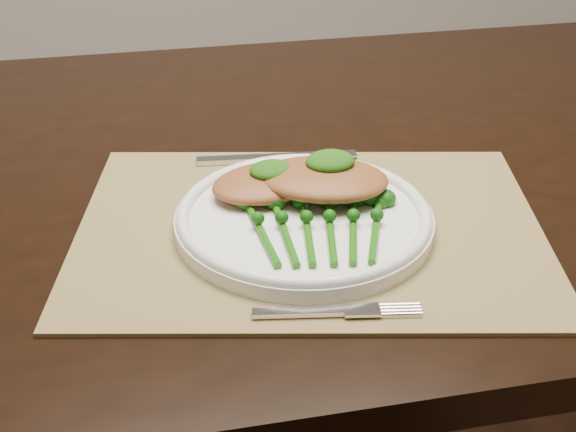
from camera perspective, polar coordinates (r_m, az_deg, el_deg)
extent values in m
cube|color=black|center=(1.03, 0.73, 3.29)|extent=(1.63, 0.95, 0.04)
cube|color=olive|center=(0.86, 1.56, -0.86)|extent=(0.57, 0.47, 0.00)
cylinder|color=white|center=(0.85, 1.13, -0.38)|extent=(0.27, 0.27, 0.02)
torus|color=white|center=(0.85, 1.14, 0.17)|extent=(0.27, 0.27, 0.01)
cube|color=silver|center=(0.99, -4.24, 4.00)|extent=(0.08, 0.02, 0.01)
cube|color=silver|center=(1.00, 1.41, 4.32)|extent=(0.12, 0.03, 0.00)
cube|color=silver|center=(0.73, 0.80, -6.85)|extent=(0.09, 0.03, 0.00)
ellipsoid|color=brown|center=(0.89, -1.44, 2.40)|extent=(0.14, 0.11, 0.03)
ellipsoid|color=brown|center=(0.88, 2.48, 2.65)|extent=(0.17, 0.14, 0.03)
ellipsoid|color=#144209|center=(0.88, -1.17, 3.27)|extent=(0.05, 0.04, 0.02)
ellipsoid|color=#144209|center=(0.88, 3.02, 3.90)|extent=(0.05, 0.05, 0.02)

